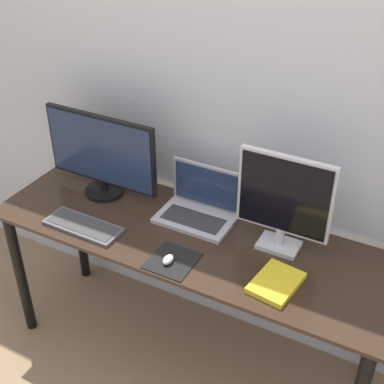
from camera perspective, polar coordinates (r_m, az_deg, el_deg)
The scene contains 9 objects.
wall_back at distance 2.32m, azimuth 3.84°, elevation 10.04°, with size 7.00×0.05×2.50m.
desk at distance 2.37m, azimuth -0.33°, elevation -6.89°, with size 1.77×0.58×0.75m.
monitor_left at distance 2.49m, azimuth -9.65°, elevation 3.96°, with size 0.57×0.19×0.40m.
monitor_right at distance 2.12m, azimuth 9.78°, elevation -0.92°, with size 0.38×0.12×0.43m.
laptop at distance 2.37m, azimuth 0.82°, elevation -1.41°, with size 0.33×0.22×0.23m.
keyboard at distance 2.37m, azimuth -11.52°, elevation -3.58°, with size 0.35×0.14×0.02m.
mousepad at distance 2.16m, azimuth -2.11°, elevation -7.34°, with size 0.18×0.19×0.00m.
mouse at distance 2.14m, azimuth -2.56°, elevation -7.21°, with size 0.04×0.06×0.03m.
book at distance 2.07m, azimuth 8.96°, elevation -9.54°, with size 0.18×0.23×0.02m.
Camera 1 is at (0.86, -1.31, 2.16)m, focal length 50.00 mm.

